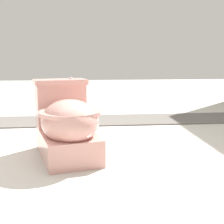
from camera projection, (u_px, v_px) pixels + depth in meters
name	position (u px, v px, depth m)	size (l,w,h in m)	color
ground_plane	(54.00, 156.00, 2.11)	(14.00, 14.00, 0.00)	beige
gravel_strip	(111.00, 120.00, 3.29)	(0.56, 8.00, 0.01)	#605B56
toilet	(67.00, 125.00, 2.06)	(0.70, 0.51, 0.52)	#E09E93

